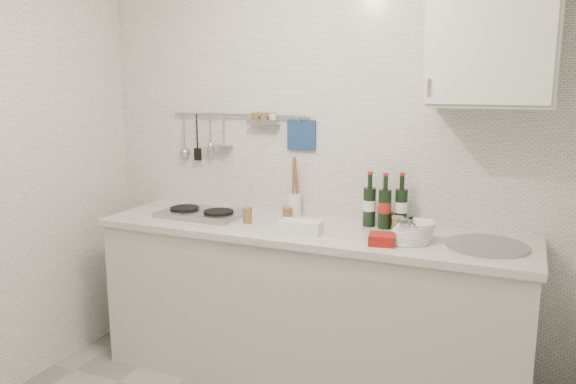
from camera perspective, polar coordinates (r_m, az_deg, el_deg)
The scene contains 14 objects.
back_wall at distance 3.37m, azimuth 3.98°, elevation 3.01°, with size 3.00×0.02×2.50m, color silver.
counter at distance 3.31m, azimuth 2.13°, elevation -11.80°, with size 2.44×0.64×0.96m.
wall_rail at distance 3.56m, azimuth -5.30°, elevation 6.27°, with size 0.98×0.09×0.34m.
wall_cabinet at distance 2.98m, azimuth 20.04°, elevation 14.83°, with size 0.60×0.38×0.70m.
plate_stack_hob at distance 3.50m, azimuth -8.04°, elevation -2.07°, with size 0.25×0.25×0.02m.
plate_stack_sink at distance 2.94m, azimuth 12.48°, elevation -3.98°, with size 0.25×0.23×0.11m.
wine_bottles at distance 3.17m, azimuth 9.84°, elevation -0.84°, with size 0.25×0.12×0.31m.
butter_dish at distance 3.04m, azimuth 1.28°, elevation -3.54°, with size 0.22×0.11×0.07m, color white.
strawberry_punnet at distance 2.87m, azimuth 9.51°, elevation -4.75°, with size 0.13×0.13×0.05m, color red.
utensil_crock at distance 3.43m, azimuth 0.64°, elevation -0.97°, with size 0.09×0.09×0.37m.
jar_a at distance 3.38m, azimuth -0.09°, elevation -2.03°, with size 0.06×0.06×0.07m.
jar_b at distance 3.27m, azimuth 10.21°, elevation -2.58°, with size 0.06×0.06×0.08m.
jar_c at distance 3.13m, azimuth 11.07°, elevation -3.17°, with size 0.07×0.07×0.08m.
jar_d at distance 3.25m, azimuth -4.13°, elevation -2.29°, with size 0.06×0.06×0.10m.
Camera 1 is at (1.11, -1.75, 1.72)m, focal length 35.00 mm.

